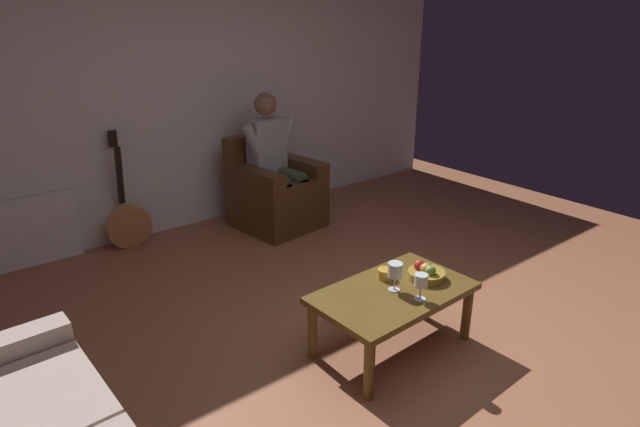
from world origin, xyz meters
TOP-DOWN VIEW (x-y plane):
  - ground_plane at (0.00, 0.00)m, footprint 6.83×6.83m
  - wall_back at (0.00, -2.88)m, footprint 6.01×0.06m
  - armchair at (-0.43, -2.31)m, footprint 0.80×0.81m
  - person_seated at (-0.43, -2.30)m, footprint 0.63×0.57m
  - coffee_table at (0.13, -0.16)m, footprint 0.99×0.61m
  - guitar at (0.88, -2.67)m, footprint 0.39×0.22m
  - radiator at (1.59, -2.81)m, footprint 0.67×0.06m
  - wine_glass_near at (0.13, -0.15)m, footprint 0.09×0.09m
  - wine_glass_far at (0.09, 0.01)m, footprint 0.08×0.08m
  - fruit_bowl at (-0.13, -0.14)m, footprint 0.23×0.23m
  - candle_jar at (0.07, -0.30)m, footprint 0.10×0.10m

SIDE VIEW (x-z plane):
  - ground_plane at x=0.00m, z-range 0.00..0.00m
  - guitar at x=0.88m, z-range -0.29..0.75m
  - radiator at x=1.59m, z-range 0.00..0.58m
  - armchair at x=-0.43m, z-range -0.11..0.76m
  - coffee_table at x=0.13m, z-range 0.14..0.55m
  - candle_jar at x=0.07m, z-range 0.40..0.47m
  - fruit_bowl at x=-0.13m, z-range 0.39..0.50m
  - wine_glass_far at x=0.09m, z-range 0.44..0.60m
  - wine_glass_near at x=0.13m, z-range 0.44..0.62m
  - person_seated at x=-0.43m, z-range 0.05..1.33m
  - wall_back at x=0.00m, z-range 0.00..2.54m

